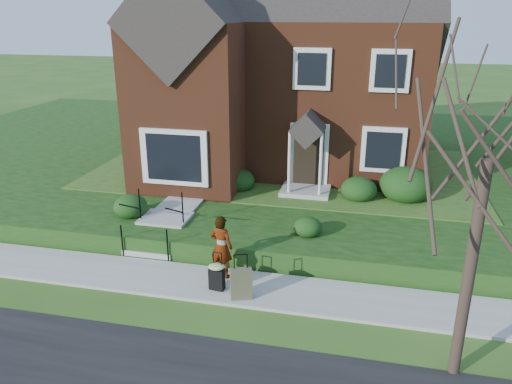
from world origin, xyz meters
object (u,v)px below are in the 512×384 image
(suitcase_black, at_px, (217,275))
(suitcase_olive, at_px, (241,284))
(woman, at_px, (221,247))
(front_steps, at_px, (160,230))
(tree_verge, at_px, (492,136))

(suitcase_black, distance_m, suitcase_olive, 0.69)
(woman, relative_size, suitcase_black, 1.70)
(woman, bearing_deg, suitcase_black, 106.94)
(suitcase_black, height_order, suitcase_olive, suitcase_olive)
(front_steps, bearing_deg, suitcase_olive, -37.81)
(front_steps, height_order, suitcase_black, front_steps)
(suitcase_olive, bearing_deg, suitcase_black, 141.17)
(front_steps, bearing_deg, tree_verge, -27.13)
(woman, relative_size, tree_verge, 0.25)
(front_steps, relative_size, woman, 1.25)
(suitcase_black, bearing_deg, suitcase_olive, -11.73)
(suitcase_olive, xyz_separation_m, tree_verge, (4.45, -1.49, 4.05))
(suitcase_black, xyz_separation_m, tree_verge, (5.11, -1.72, 4.04))
(woman, xyz_separation_m, suitcase_olive, (0.71, -0.85, -0.45))
(front_steps, relative_size, suitcase_black, 2.12)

